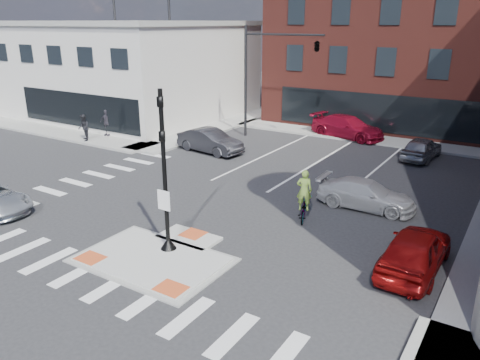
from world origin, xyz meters
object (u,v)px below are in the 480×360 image
Objects in this scene: white_pickup at (366,194)px; bg_car_silver at (422,148)px; cyclist at (304,203)px; pedestrian_b at (107,123)px; bg_car_dark at (210,141)px; pedestrian_a at (84,128)px; bg_car_red at (348,127)px; red_sedan at (415,250)px.

white_pickup is 9.84m from bg_car_silver.
pedestrian_b is at bearing -38.59° from cyclist.
bg_car_dark is 13.47m from bg_car_silver.
pedestrian_b is (0.18, 2.00, 0.03)m from pedestrian_a.
pedestrian_a reaches higher than bg_car_silver.
bg_car_silver is 2.12× the size of pedestrian_b.
bg_car_red is 2.97× the size of pedestrian_a.
white_pickup is 14.01m from bg_car_red.
pedestrian_a is at bearing -13.30° from red_sedan.
bg_car_red is 16.07m from cyclist.
pedestrian_a is 0.97× the size of pedestrian_b.
pedestrian_b reaches higher than bg_car_red.
red_sedan is 0.81× the size of bg_car_red.
white_pickup is at bearing 92.59° from bg_car_silver.
bg_car_red is at bearing -28.02° from bg_car_dark.
pedestrian_b is at bearing 79.51° from white_pickup.
bg_car_dark is 2.48× the size of pedestrian_a.
bg_car_red is 2.47× the size of cyclist.
pedestrian_b is (-18.89, 6.13, 0.36)m from cyclist.
pedestrian_a is (-15.33, -11.50, 0.28)m from bg_car_red.
cyclist reaches higher than red_sedan.
red_sedan is 2.40× the size of pedestrian_a.
white_pickup is at bearing -144.67° from bg_car_red.
bg_car_silver reaches higher than white_pickup.
bg_car_silver is 1.82× the size of cyclist.
bg_car_silver is 22.08m from pedestrian_b.
bg_car_dark is 8.97m from pedestrian_b.
cyclist reaches higher than pedestrian_a.
bg_car_red is 19.16m from pedestrian_a.
white_pickup is 2.39× the size of pedestrian_a.
pedestrian_a is (-9.11, -2.69, 0.32)m from bg_car_dark.
bg_car_silver is 12.82m from cyclist.
bg_car_silver is 22.91m from pedestrian_a.
cyclist is at bearing -117.24° from bg_car_dark.
red_sedan is 1.10× the size of bg_car_silver.
pedestrian_a reaches higher than white_pickup.
cyclist is at bearing 144.94° from white_pickup.
bg_car_dark is 9.51m from pedestrian_a.
cyclist is 1.16× the size of pedestrian_b.
cyclist is at bearing -154.82° from bg_car_red.
bg_car_dark reaches higher than bg_car_silver.
red_sedan is 17.49m from bg_car_dark.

